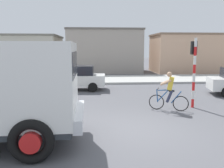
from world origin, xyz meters
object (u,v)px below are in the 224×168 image
at_px(traffic_light_pole, 194,63).
at_px(cyclist, 169,91).
at_px(car_red_near, 75,78).
at_px(pedestrian_near_kerb, 41,77).

bearing_deg(traffic_light_pole, cyclist, -158.13).
height_order(cyclist, car_red_near, cyclist).
relative_size(cyclist, pedestrian_near_kerb, 1.06).
bearing_deg(cyclist, car_red_near, 129.30).
bearing_deg(traffic_light_pole, car_red_near, 139.10).
distance_m(cyclist, pedestrian_near_kerb, 8.95).
height_order(traffic_light_pole, car_red_near, traffic_light_pole).
xyz_separation_m(cyclist, traffic_light_pole, (1.28, 0.51, 1.20)).
bearing_deg(car_red_near, pedestrian_near_kerb, 173.77).
bearing_deg(pedestrian_near_kerb, traffic_light_pole, -33.28).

